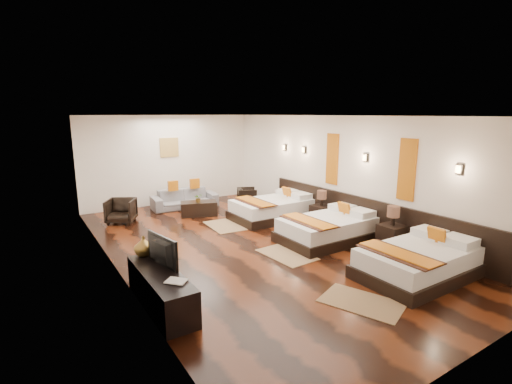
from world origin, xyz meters
TOP-DOWN VIEW (x-y plane):
  - floor at (0.00, 0.00)m, footprint 5.50×9.50m
  - ceiling at (0.00, 0.00)m, footprint 5.50×9.50m
  - back_wall at (0.00, 4.75)m, footprint 5.50×0.01m
  - left_wall at (-2.75, 0.00)m, footprint 0.01×9.50m
  - right_wall at (2.75, 0.00)m, footprint 0.01×9.50m
  - headboard_panel at (2.71, -0.80)m, footprint 0.08×6.60m
  - bed_near at (1.70, -3.01)m, footprint 2.17×1.37m
  - bed_mid at (1.70, -0.72)m, footprint 2.18×1.37m
  - bed_far at (1.70, 1.46)m, footprint 2.18×1.37m
  - nightstand_a at (2.44, -1.86)m, footprint 0.48×0.48m
  - nightstand_b at (2.45, 0.33)m, footprint 0.45×0.45m
  - jute_mat_near at (0.12, -3.14)m, footprint 1.14×1.39m
  - jute_mat_mid at (0.36, -0.93)m, footprint 0.82×1.24m
  - jute_mat_far at (0.24, 1.55)m, footprint 0.83×1.25m
  - tv_console at (-2.50, -1.58)m, footprint 0.50×1.80m
  - tv at (-2.45, -1.35)m, footprint 0.26×0.83m
  - book at (-2.50, -2.10)m, footprint 0.35×0.35m
  - figurine at (-2.50, -0.79)m, footprint 0.42×0.42m
  - sofa at (0.12, 3.91)m, footprint 2.02×0.92m
  - armchair_left at (-1.92, 3.30)m, footprint 0.95×0.96m
  - armchair_right at (1.97, 3.26)m, footprint 0.77×0.76m
  - coffee_table at (0.12, 2.86)m, footprint 1.11×0.81m
  - table_plant at (0.08, 2.80)m, footprint 0.26×0.23m
  - orange_panel_a at (2.73, -1.90)m, footprint 0.04×0.40m
  - orange_panel_b at (2.73, 0.30)m, footprint 0.04×0.40m
  - sconce_near at (2.70, -3.00)m, footprint 0.07×0.12m
  - sconce_mid at (2.70, -0.80)m, footprint 0.07×0.12m
  - sconce_far at (2.70, 1.40)m, footprint 0.07×0.12m
  - sconce_lounge at (2.70, 2.30)m, footprint 0.07×0.12m
  - gold_artwork at (0.00, 4.73)m, footprint 0.60×0.04m

SIDE VIEW (x-z plane):
  - floor at x=0.00m, z-range -0.01..0.01m
  - jute_mat_near at x=0.12m, z-range 0.00..0.01m
  - jute_mat_mid at x=0.36m, z-range 0.00..0.01m
  - jute_mat_far at x=0.24m, z-range 0.00..0.01m
  - coffee_table at x=0.12m, z-range 0.00..0.40m
  - armchair_right at x=1.97m, z-range 0.00..0.53m
  - tv_console at x=-2.50m, z-range 0.00..0.55m
  - bed_near at x=1.70m, z-range -0.13..0.70m
  - bed_mid at x=1.70m, z-range -0.13..0.70m
  - bed_far at x=1.70m, z-range -0.13..0.70m
  - sofa at x=0.12m, z-range 0.00..0.57m
  - nightstand_b at x=2.45m, z-range -0.13..0.77m
  - armchair_left at x=-1.92m, z-range 0.00..0.64m
  - nightstand_a at x=2.44m, z-range -0.14..0.81m
  - headboard_panel at x=2.71m, z-range 0.00..0.90m
  - table_plant at x=0.08m, z-range 0.40..0.65m
  - book at x=-2.50m, z-range 0.55..0.58m
  - figurine at x=-2.50m, z-range 0.55..0.88m
  - tv at x=-2.45m, z-range 0.55..1.03m
  - back_wall at x=0.00m, z-range 0.00..2.80m
  - left_wall at x=-2.75m, z-range 0.00..2.80m
  - right_wall at x=2.75m, z-range 0.00..2.80m
  - orange_panel_a at x=2.73m, z-range 1.05..2.35m
  - orange_panel_b at x=2.73m, z-range 1.05..2.35m
  - gold_artwork at x=0.00m, z-range 1.50..2.10m
  - sconce_near at x=2.70m, z-range 1.76..1.94m
  - sconce_mid at x=2.70m, z-range 1.76..1.94m
  - sconce_far at x=2.70m, z-range 1.76..1.94m
  - sconce_lounge at x=2.70m, z-range 1.76..1.94m
  - ceiling at x=0.00m, z-range 2.79..2.80m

